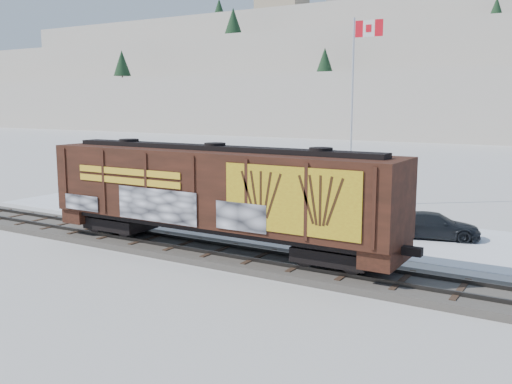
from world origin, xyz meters
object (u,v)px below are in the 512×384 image
Objects in this scene: car_white at (317,210)px; car_dark at (434,225)px; car_silver at (203,208)px; flagpole at (353,138)px; hopper_railcar at (215,191)px.

car_dark is at bearing -106.80° from car_white.
car_silver is at bearing 94.08° from car_white.
car_silver is at bearing -120.28° from flagpole.
hopper_railcar is at bearing -91.32° from flagpole.
car_dark is (12.12, 2.51, -0.09)m from car_silver.
car_dark is at bearing -56.35° from car_silver.
hopper_railcar is at bearing -117.10° from car_silver.
hopper_railcar is 1.39× the size of flagpole.
car_white reaches higher than car_dark.
car_silver is at bearing 130.95° from hopper_railcar.
flagpole is at bearing 32.72° from car_dark.
car_dark is (7.23, 8.15, -2.20)m from hopper_railcar.
hopper_railcar is 8.33m from car_white.
flagpole reaches higher than car_silver.
car_silver is 0.84× the size of car_white.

